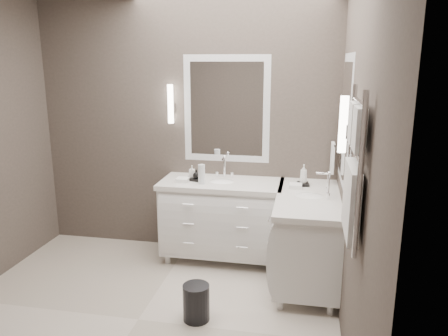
% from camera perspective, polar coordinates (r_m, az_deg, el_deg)
% --- Properties ---
extents(floor, '(3.20, 3.00, 0.01)m').
position_cam_1_polar(floor, '(3.81, -11.12, -18.90)').
color(floor, beige).
rests_on(floor, ground).
extents(wall_back, '(3.20, 0.01, 2.70)m').
position_cam_1_polar(wall_back, '(4.68, -5.09, 5.35)').
color(wall_back, '#473F39').
rests_on(wall_back, floor).
extents(wall_right, '(0.01, 3.00, 2.70)m').
position_cam_1_polar(wall_right, '(3.05, 16.80, 0.19)').
color(wall_right, '#473F39').
rests_on(wall_right, floor).
extents(vanity_back, '(1.24, 0.59, 0.97)m').
position_cam_1_polar(vanity_back, '(4.53, -0.31, -6.20)').
color(vanity_back, white).
rests_on(vanity_back, floor).
extents(vanity_right, '(0.59, 1.24, 0.97)m').
position_cam_1_polar(vanity_right, '(4.15, 10.87, -8.38)').
color(vanity_right, white).
rests_on(vanity_right, floor).
extents(mirror_back, '(0.90, 0.02, 1.10)m').
position_cam_1_polar(mirror_back, '(4.54, 0.32, 7.67)').
color(mirror_back, white).
rests_on(mirror_back, wall_back).
extents(mirror_right, '(0.02, 0.90, 1.10)m').
position_cam_1_polar(mirror_right, '(3.80, 15.58, 5.95)').
color(mirror_right, white).
rests_on(mirror_right, wall_right).
extents(sconce_back, '(0.06, 0.06, 0.40)m').
position_cam_1_polar(sconce_back, '(4.62, -6.99, 8.21)').
color(sconce_back, white).
rests_on(sconce_back, wall_back).
extents(sconce_right, '(0.06, 0.06, 0.40)m').
position_cam_1_polar(sconce_right, '(3.21, 15.30, 5.37)').
color(sconce_right, white).
rests_on(sconce_right, wall_right).
extents(towel_bar_corner, '(0.03, 0.22, 0.30)m').
position_cam_1_polar(towel_bar_corner, '(4.42, 13.99, 1.38)').
color(towel_bar_corner, white).
rests_on(towel_bar_corner, wall_right).
extents(towel_ladder, '(0.06, 0.58, 0.90)m').
position_cam_1_polar(towel_ladder, '(2.65, 16.53, -0.89)').
color(towel_ladder, white).
rests_on(towel_ladder, wall_right).
extents(waste_bin, '(0.28, 0.28, 0.30)m').
position_cam_1_polar(waste_bin, '(3.67, -3.65, -17.12)').
color(waste_bin, black).
rests_on(waste_bin, floor).
extents(amenity_tray_back, '(0.20, 0.17, 0.03)m').
position_cam_1_polar(amenity_tray_back, '(4.48, -3.88, -1.41)').
color(amenity_tray_back, black).
rests_on(amenity_tray_back, vanity_back).
extents(amenity_tray_right, '(0.13, 0.16, 0.02)m').
position_cam_1_polar(amenity_tray_right, '(4.36, 10.30, -2.06)').
color(amenity_tray_right, black).
rests_on(amenity_tray_right, vanity_right).
extents(water_bottle, '(0.07, 0.07, 0.20)m').
position_cam_1_polar(water_bottle, '(4.31, -2.95, -0.82)').
color(water_bottle, silver).
rests_on(water_bottle, vanity_back).
extents(soap_bottle_a, '(0.06, 0.06, 0.12)m').
position_cam_1_polar(soap_bottle_a, '(4.48, -4.20, -0.42)').
color(soap_bottle_a, white).
rests_on(soap_bottle_a, amenity_tray_back).
extents(soap_bottle_b, '(0.08, 0.08, 0.09)m').
position_cam_1_polar(soap_bottle_b, '(4.43, -3.62, -0.79)').
color(soap_bottle_b, black).
rests_on(soap_bottle_b, amenity_tray_back).
extents(soap_bottle_c, '(0.08, 0.08, 0.18)m').
position_cam_1_polar(soap_bottle_c, '(4.33, 10.35, -0.75)').
color(soap_bottle_c, white).
rests_on(soap_bottle_c, amenity_tray_right).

